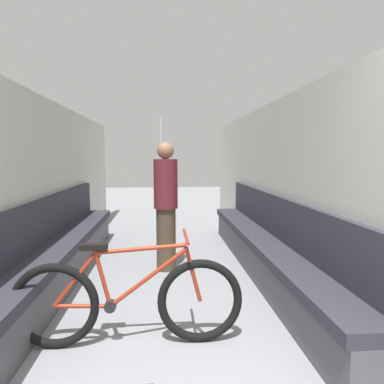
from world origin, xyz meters
name	(u,v)px	position (x,y,z in m)	size (l,w,h in m)	color
wall_left	(32,191)	(-1.45, 2.90, 1.07)	(0.10, 9.00, 2.15)	beige
wall_right	(289,189)	(1.45, 2.90, 1.07)	(0.10, 9.00, 2.15)	beige
bench_seat_row_left	(59,254)	(-1.22, 2.99, 0.33)	(0.42, 4.52, 0.98)	#4C4C51
bench_seat_row_right	(266,249)	(1.22, 2.99, 0.33)	(0.42, 4.52, 0.98)	#4C4C51
bicycle	(128,301)	(-0.29, 1.57, 0.35)	(1.77, 0.46, 0.86)	black
grab_pole_near	(161,180)	(-0.04, 5.10, 1.04)	(0.08, 0.08, 2.13)	gray
passenger_standing	(166,205)	(0.02, 3.32, 0.84)	(0.30, 0.30, 1.63)	#473828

